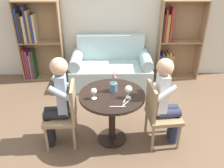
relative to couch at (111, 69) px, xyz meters
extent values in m
plane|color=brown|center=(0.00, -1.66, -0.31)|extent=(16.00, 16.00, 0.00)
cube|color=beige|center=(0.00, 0.43, 1.04)|extent=(5.20, 0.05, 2.70)
cylinder|color=black|center=(0.00, -1.66, 0.42)|extent=(0.85, 0.85, 0.03)
cylinder|color=black|center=(0.00, -1.66, 0.06)|extent=(0.09, 0.09, 0.68)
cylinder|color=black|center=(0.00, -1.66, -0.30)|extent=(0.40, 0.40, 0.03)
cube|color=#A8C1C1|center=(0.00, -0.05, -0.10)|extent=(1.55, 0.80, 0.42)
cube|color=#A8C1C1|center=(0.00, 0.27, 0.36)|extent=(1.33, 0.16, 0.50)
cylinder|color=#A8C1C1|center=(-0.66, -0.05, 0.22)|extent=(0.22, 0.72, 0.22)
cylinder|color=#A8C1C1|center=(0.66, -0.05, 0.22)|extent=(0.22, 0.72, 0.22)
cube|color=#93704C|center=(-1.37, 0.37, 0.48)|extent=(0.84, 0.02, 1.58)
cube|color=#93704C|center=(-1.78, 0.24, 0.48)|extent=(0.02, 0.28, 1.58)
cube|color=#93704C|center=(-0.96, 0.24, 0.48)|extent=(0.02, 0.28, 1.58)
cube|color=#93704C|center=(-1.37, 0.24, -0.30)|extent=(0.80, 0.28, 0.02)
cube|color=#93704C|center=(-1.37, 0.24, 0.48)|extent=(0.80, 0.28, 0.02)
cube|color=#93704C|center=(-1.37, 0.24, 1.25)|extent=(0.80, 0.28, 0.02)
cube|color=maroon|center=(-1.74, 0.23, 0.02)|extent=(0.04, 0.23, 0.62)
cube|color=#602D5B|center=(-1.68, 0.23, 0.01)|extent=(0.05, 0.23, 0.60)
cube|color=olive|center=(-1.63, 0.23, -0.03)|extent=(0.03, 0.23, 0.52)
cube|color=#602D5B|center=(-1.60, 0.23, 0.01)|extent=(0.03, 0.23, 0.60)
cube|color=#234723|center=(-1.56, 0.23, 0.01)|extent=(0.03, 0.23, 0.60)
cube|color=navy|center=(-1.74, 0.23, 0.81)|extent=(0.03, 0.23, 0.65)
cube|color=#332319|center=(-1.69, 0.23, 0.77)|extent=(0.05, 0.23, 0.56)
cube|color=tan|center=(-1.62, 0.23, 0.74)|extent=(0.05, 0.23, 0.50)
cube|color=navy|center=(-1.58, 0.23, 0.83)|extent=(0.03, 0.23, 0.67)
cube|color=olive|center=(-1.53, 0.23, 0.79)|extent=(0.05, 0.23, 0.60)
cube|color=navy|center=(-1.48, 0.23, 0.76)|extent=(0.04, 0.23, 0.54)
cube|color=tan|center=(-1.43, 0.23, 0.75)|extent=(0.04, 0.23, 0.53)
cube|color=#93704C|center=(1.37, 0.37, 0.48)|extent=(0.84, 0.02, 1.58)
cube|color=#93704C|center=(0.96, 0.24, 0.48)|extent=(0.02, 0.28, 1.58)
cube|color=#93704C|center=(1.78, 0.24, 0.48)|extent=(0.02, 0.28, 1.58)
cube|color=#93704C|center=(1.37, 0.24, -0.30)|extent=(0.80, 0.28, 0.02)
cube|color=#93704C|center=(1.37, 0.24, 0.48)|extent=(0.80, 0.28, 0.02)
cube|color=#93704C|center=(1.37, 0.24, 1.25)|extent=(0.80, 0.28, 0.02)
cube|color=navy|center=(1.00, 0.23, -0.04)|extent=(0.04, 0.23, 0.51)
cube|color=#602D5B|center=(1.06, 0.23, -0.02)|extent=(0.04, 0.23, 0.54)
cube|color=#234723|center=(1.10, 0.23, -0.04)|extent=(0.03, 0.23, 0.50)
cube|color=olive|center=(1.14, 0.23, -0.03)|extent=(0.04, 0.23, 0.52)
cube|color=olive|center=(1.19, 0.23, -0.01)|extent=(0.04, 0.23, 0.56)
cube|color=olive|center=(1.25, 0.23, -0.04)|extent=(0.05, 0.23, 0.49)
cube|color=#332319|center=(1.00, 0.23, 0.75)|extent=(0.03, 0.23, 0.53)
cube|color=maroon|center=(1.04, 0.23, 0.79)|extent=(0.03, 0.23, 0.61)
cube|color=olive|center=(1.08, 0.23, 0.75)|extent=(0.05, 0.23, 0.52)
cube|color=maroon|center=(1.14, 0.23, 0.81)|extent=(0.04, 0.23, 0.64)
cylinder|color=#937A56|center=(-0.87, -1.54, -0.11)|extent=(0.04, 0.04, 0.40)
cylinder|color=#937A56|center=(-0.85, -1.90, -0.11)|extent=(0.04, 0.04, 0.40)
cylinder|color=#937A56|center=(-0.52, -1.52, -0.11)|extent=(0.04, 0.04, 0.40)
cylinder|color=#937A56|center=(-0.50, -1.88, -0.11)|extent=(0.04, 0.04, 0.40)
cube|color=#937A56|center=(-0.69, -1.71, 0.11)|extent=(0.44, 0.44, 0.05)
cube|color=#937A56|center=(-0.50, -1.70, 0.36)|extent=(0.06, 0.38, 0.45)
cylinder|color=#937A56|center=(0.88, -1.87, -0.11)|extent=(0.04, 0.04, 0.40)
cylinder|color=#937A56|center=(0.84, -1.51, -0.11)|extent=(0.04, 0.04, 0.40)
cylinder|color=#937A56|center=(0.53, -1.91, -0.11)|extent=(0.04, 0.04, 0.40)
cylinder|color=#937A56|center=(0.49, -1.55, -0.11)|extent=(0.04, 0.04, 0.40)
cube|color=#937A56|center=(0.69, -1.71, 0.11)|extent=(0.46, 0.46, 0.05)
cube|color=#937A56|center=(0.50, -1.73, 0.36)|extent=(0.08, 0.38, 0.45)
cylinder|color=black|center=(-0.85, -1.67, -0.09)|extent=(0.11, 0.11, 0.45)
cylinder|color=black|center=(-0.84, -1.78, -0.09)|extent=(0.11, 0.11, 0.45)
cylinder|color=black|center=(-0.74, -1.66, 0.19)|extent=(0.31, 0.13, 0.11)
cylinder|color=black|center=(-0.73, -1.77, 0.19)|extent=(0.31, 0.13, 0.11)
cube|color=#93A3B2|center=(-0.63, -1.71, 0.47)|extent=(0.13, 0.21, 0.55)
cylinder|color=#93A3B2|center=(-0.63, -1.57, 0.55)|extent=(0.29, 0.09, 0.23)
cylinder|color=#93A3B2|center=(-0.62, -1.84, 0.55)|extent=(0.29, 0.09, 0.23)
sphere|color=tan|center=(-0.63, -1.71, 0.85)|extent=(0.21, 0.21, 0.21)
cylinder|color=#282D47|center=(0.85, -1.74, -0.09)|extent=(0.11, 0.11, 0.45)
cylinder|color=#282D47|center=(0.84, -1.63, -0.09)|extent=(0.11, 0.11, 0.45)
cylinder|color=#282D47|center=(0.74, -1.75, 0.19)|extent=(0.31, 0.14, 0.11)
cylinder|color=#282D47|center=(0.73, -1.64, 0.19)|extent=(0.31, 0.14, 0.11)
cube|color=white|center=(0.63, -1.71, 0.46)|extent=(0.14, 0.21, 0.54)
cylinder|color=white|center=(0.64, -1.84, 0.54)|extent=(0.29, 0.10, 0.23)
cylinder|color=white|center=(0.61, -1.57, 0.54)|extent=(0.29, 0.10, 0.23)
sphere|color=tan|center=(0.63, -1.71, 0.83)|extent=(0.21, 0.21, 0.21)
cylinder|color=white|center=(-0.22, -1.76, 0.44)|extent=(0.06, 0.06, 0.00)
cylinder|color=white|center=(-0.22, -1.76, 0.47)|extent=(0.01, 0.01, 0.07)
sphere|color=white|center=(-0.22, -1.76, 0.54)|extent=(0.07, 0.07, 0.07)
sphere|color=maroon|center=(-0.22, -1.76, 0.53)|extent=(0.05, 0.05, 0.05)
cylinder|color=white|center=(0.20, -1.75, 0.44)|extent=(0.06, 0.06, 0.00)
cylinder|color=white|center=(0.20, -1.75, 0.48)|extent=(0.01, 0.01, 0.08)
sphere|color=white|center=(0.20, -1.75, 0.56)|extent=(0.09, 0.09, 0.09)
cylinder|color=slate|center=(0.02, -1.59, 0.49)|extent=(0.10, 0.10, 0.12)
cylinder|color=#4C7A42|center=(0.02, -1.58, 0.60)|extent=(0.00, 0.01, 0.10)
sphere|color=#E07F4C|center=(0.02, -1.58, 0.65)|extent=(0.04, 0.04, 0.04)
cylinder|color=#4C7A42|center=(0.04, -1.57, 0.59)|extent=(0.01, 0.01, 0.07)
sphere|color=#D16684|center=(0.04, -1.57, 0.62)|extent=(0.04, 0.04, 0.04)
cylinder|color=#4C7A42|center=(0.02, -1.59, 0.61)|extent=(0.00, 0.01, 0.12)
sphere|color=#9E70B2|center=(0.02, -1.59, 0.67)|extent=(0.04, 0.04, 0.04)
cylinder|color=#4C7A42|center=(0.03, -1.58, 0.62)|extent=(0.01, 0.01, 0.14)
sphere|color=#EACC4C|center=(0.03, -1.58, 0.69)|extent=(0.04, 0.04, 0.04)
cylinder|color=#4C7A42|center=(0.02, -1.58, 0.59)|extent=(0.00, 0.01, 0.07)
sphere|color=#9E70B2|center=(0.02, -1.58, 0.63)|extent=(0.04, 0.04, 0.04)
cube|color=silver|center=(0.06, -1.94, 0.44)|extent=(0.19, 0.01, 0.00)
cube|color=silver|center=(0.16, -1.78, 0.44)|extent=(0.07, 0.18, 0.00)
cube|color=silver|center=(0.18, -1.85, 0.44)|extent=(0.12, 0.16, 0.00)
camera|label=1|loc=(-0.04, -4.24, 2.02)|focal=38.00mm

